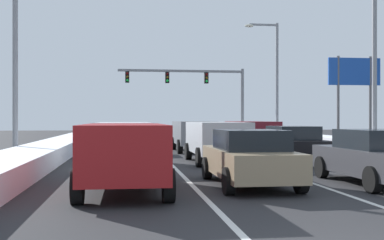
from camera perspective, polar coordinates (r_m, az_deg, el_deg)
The scene contains 19 objects.
ground_plane at distance 20.13m, azimuth 2.27°, elevation -5.02°, with size 120.00×120.00×0.00m, color #28282B.
lane_stripe_between_right_lane_and_center_lane at distance 24.02m, azimuth 4.77°, elevation -4.18°, with size 0.14×40.05×0.01m, color silver.
lane_stripe_between_center_lane_and_left_lane at distance 23.53m, azimuth -3.37°, elevation -4.27°, with size 0.14×40.05×0.01m, color silver.
snow_bank_right_shoulder at distance 25.66m, azimuth 16.42°, elevation -2.91°, with size 1.61×40.05×0.90m, color white.
snow_bank_left_shoulder at distance 23.70m, azimuth -16.28°, elevation -3.43°, with size 1.98×40.05×0.68m, color white.
sedan_charcoal_right_lane_nearest at distance 14.34m, azimuth 20.69°, elevation -4.03°, with size 2.00×4.50×1.51m.
sedan_black_right_lane_second at distance 20.42m, azimuth 11.61°, elevation -2.80°, with size 2.00×4.50×1.51m.
suv_maroon_right_lane_third at distance 26.79m, azimuth 6.95°, elevation -1.57°, with size 2.16×4.90×1.67m.
sedan_tan_center_lane_nearest at distance 13.23m, azimuth 6.72°, elevation -4.37°, with size 2.00×4.50×1.51m.
suv_silver_center_lane_second at distance 20.04m, azimuth 2.89°, elevation -2.13°, with size 2.16×4.90×1.67m.
suv_gray_center_lane_third at distance 27.06m, azimuth 0.18°, elevation -1.55°, with size 2.16×4.90×1.67m.
suv_red_left_lane_nearest at distance 12.11m, azimuth -7.97°, elevation -3.59°, with size 2.16×4.90×1.67m.
suv_white_left_lane_second at distance 18.75m, azimuth -8.02°, elevation -2.28°, with size 2.16×4.90×1.67m.
sedan_navy_left_lane_third at distance 25.61m, azimuth -7.58°, elevation -2.21°, with size 2.00×4.50×1.51m.
traffic_light_gantry at distance 42.15m, azimuth 0.85°, elevation 4.10°, with size 10.94×0.47×6.20m.
street_lamp_right_mid at distance 24.63m, azimuth 19.93°, elevation 8.84°, with size 2.66×0.36×9.42m.
street_lamp_right_far at distance 37.99m, azimuth 9.46°, elevation 5.56°, with size 2.66×0.36×9.17m.
street_lamp_left_mid at distance 21.77m, azimuth -19.15°, elevation 9.71°, with size 2.66×0.36×9.20m.
roadside_sign_right at distance 30.22m, azimuth 18.48°, elevation 4.31°, with size 3.20×0.16×5.50m.
Camera 1 is at (-3.46, -5.19, 1.79)m, focal length 45.53 mm.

